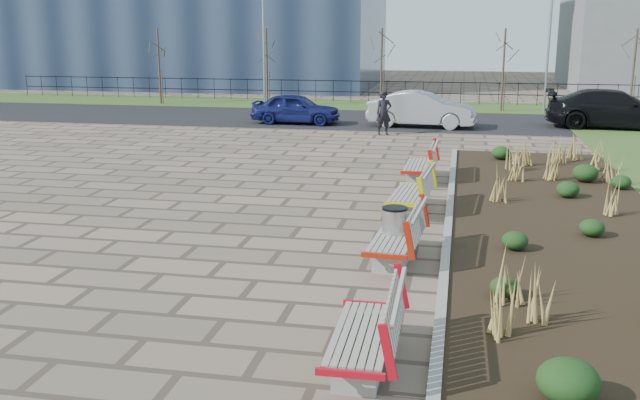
% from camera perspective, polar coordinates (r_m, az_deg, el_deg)
% --- Properties ---
extents(ground, '(120.00, 120.00, 0.00)m').
position_cam_1_polar(ground, '(11.55, -10.34, -7.48)').
color(ground, '#7A6454').
rests_on(ground, ground).
extents(planting_bed, '(4.50, 18.00, 0.10)m').
position_cam_1_polar(planting_bed, '(15.68, 18.79, -2.12)').
color(planting_bed, black).
rests_on(planting_bed, ground).
extents(planting_curb, '(0.16, 18.00, 0.15)m').
position_cam_1_polar(planting_curb, '(15.53, 10.25, -1.65)').
color(planting_curb, gray).
rests_on(planting_curb, ground).
extents(grass_verge_far, '(80.00, 5.00, 0.04)m').
position_cam_1_polar(grass_verge_far, '(38.43, 5.12, 7.53)').
color(grass_verge_far, '#33511E').
rests_on(grass_verge_far, ground).
extents(road, '(80.00, 7.00, 0.02)m').
position_cam_1_polar(road, '(32.51, 3.96, 6.41)').
color(road, black).
rests_on(road, ground).
extents(bench_a, '(0.92, 2.11, 1.00)m').
position_cam_1_polar(bench_a, '(8.94, 3.38, -10.30)').
color(bench_a, red).
rests_on(bench_a, ground).
extents(bench_b, '(1.04, 2.16, 1.00)m').
position_cam_1_polar(bench_b, '(12.85, 5.96, -2.78)').
color(bench_b, '#AF1D0B').
rests_on(bench_b, ground).
extents(bench_c, '(1.06, 2.16, 1.00)m').
position_cam_1_polar(bench_c, '(16.31, 7.16, 0.75)').
color(bench_c, '#D1C80B').
rests_on(bench_c, ground).
extents(bench_d, '(0.94, 2.12, 1.00)m').
position_cam_1_polar(bench_d, '(19.70, 7.91, 2.97)').
color(bench_d, red).
rests_on(bench_d, ground).
extents(litter_bin, '(0.45, 0.45, 0.93)m').
position_cam_1_polar(litter_bin, '(13.06, 5.96, -2.65)').
color(litter_bin, '#B2B2B7').
rests_on(litter_bin, ground).
extents(pedestrian, '(0.73, 0.62, 1.70)m').
position_cam_1_polar(pedestrian, '(28.00, 5.12, 6.95)').
color(pedestrian, black).
rests_on(pedestrian, ground).
extents(car_blue, '(3.84, 1.61, 1.30)m').
position_cam_1_polar(car_blue, '(31.10, -1.94, 7.33)').
color(car_blue, navy).
rests_on(car_blue, road).
extents(car_silver, '(4.58, 1.92, 1.47)m').
position_cam_1_polar(car_silver, '(30.30, 8.14, 7.20)').
color(car_silver, gray).
rests_on(car_silver, road).
extents(car_black, '(5.58, 2.52, 1.59)m').
position_cam_1_polar(car_black, '(31.98, 22.48, 6.74)').
color(car_black, black).
rests_on(car_black, road).
extents(tree_a, '(1.40, 1.40, 4.00)m').
position_cam_1_polar(tree_a, '(39.93, -12.75, 10.40)').
color(tree_a, '#4C3D2D').
rests_on(tree_a, grass_verge_far).
extents(tree_b, '(1.40, 1.40, 4.00)m').
position_cam_1_polar(tree_b, '(37.91, -4.28, 10.53)').
color(tree_b, '#4C3D2D').
rests_on(tree_b, grass_verge_far).
extents(tree_c, '(1.40, 1.40, 4.00)m').
position_cam_1_polar(tree_c, '(36.77, 4.92, 10.42)').
color(tree_c, '#4C3D2D').
rests_on(tree_c, grass_verge_far).
extents(tree_d, '(1.40, 1.40, 4.00)m').
position_cam_1_polar(tree_d, '(36.60, 14.44, 10.03)').
color(tree_d, '#4C3D2D').
rests_on(tree_d, grass_verge_far).
extents(tree_e, '(1.40, 1.40, 4.00)m').
position_cam_1_polar(tree_e, '(37.39, 23.78, 9.38)').
color(tree_e, '#4C3D2D').
rests_on(tree_e, grass_verge_far).
extents(lamp_west, '(0.24, 0.60, 6.00)m').
position_cam_1_polar(lamp_west, '(37.39, -4.51, 12.02)').
color(lamp_west, gray).
rests_on(lamp_west, grass_verge_far).
extents(lamp_east, '(0.24, 0.60, 6.00)m').
position_cam_1_polar(lamp_east, '(36.22, 17.80, 11.36)').
color(lamp_east, gray).
rests_on(lamp_east, grass_verge_far).
extents(railing_fence, '(44.00, 0.10, 1.20)m').
position_cam_1_polar(railing_fence, '(39.85, 5.37, 8.65)').
color(railing_fence, black).
rests_on(railing_fence, grass_verge_far).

